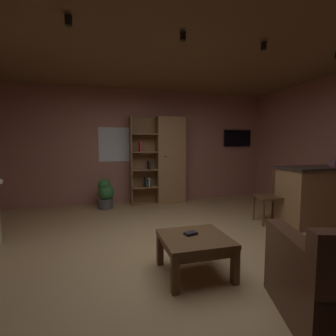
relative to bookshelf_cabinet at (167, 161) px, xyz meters
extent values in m
cube|color=tan|center=(-0.61, -2.74, -1.00)|extent=(6.48, 5.96, 0.02)
cube|color=#AD7060|center=(-0.61, 0.27, 0.33)|extent=(6.60, 0.06, 2.65)
cube|color=brown|center=(-0.61, -2.74, 1.66)|extent=(6.48, 5.96, 0.02)
cube|color=white|center=(-1.18, 0.24, 0.39)|extent=(0.71, 0.01, 0.78)
cube|color=#997047|center=(0.09, -0.01, 0.01)|extent=(0.66, 0.38, 2.01)
cube|color=#997047|center=(-0.55, 0.17, 0.01)|extent=(0.61, 0.02, 2.01)
cube|color=#997047|center=(-0.84, -0.01, 0.01)|extent=(0.02, 0.38, 2.01)
sphere|color=black|center=(-0.08, -0.21, 0.11)|extent=(0.04, 0.04, 0.04)
cube|color=#997047|center=(-0.55, -0.01, -0.98)|extent=(0.61, 0.38, 0.02)
cube|color=#997047|center=(-0.55, -0.01, -0.59)|extent=(0.61, 0.38, 0.02)
cube|color=#997047|center=(-0.55, -0.01, -0.19)|extent=(0.61, 0.38, 0.02)
cube|color=#997047|center=(-0.55, -0.01, 0.21)|extent=(0.61, 0.38, 0.02)
cube|color=#997047|center=(-0.55, -0.01, 0.61)|extent=(0.61, 0.38, 0.02)
cube|color=#387247|center=(-0.42, -0.06, -0.49)|extent=(0.04, 0.23, 0.18)
cube|color=black|center=(-0.43, -0.06, -0.08)|extent=(0.05, 0.23, 0.19)
cube|color=black|center=(-0.52, -0.06, -0.48)|extent=(0.04, 0.23, 0.21)
cube|color=#B22D2D|center=(-0.63, -0.06, 0.33)|extent=(0.04, 0.23, 0.22)
cube|color=beige|center=(-0.44, -0.06, -0.49)|extent=(0.04, 0.23, 0.19)
sphere|color=beige|center=(-0.47, -0.01, -0.54)|extent=(0.10, 0.10, 0.10)
cube|color=#997047|center=(2.18, -2.26, -0.51)|extent=(1.46, 0.59, 0.96)
cube|color=#2D2826|center=(2.18, -2.26, -0.01)|extent=(1.52, 0.65, 0.04)
cube|color=#995972|center=(2.36, -2.31, 0.06)|extent=(0.12, 0.12, 0.11)
cube|color=#4C2D1E|center=(-0.07, -4.11, -0.66)|extent=(0.42, 0.88, 0.67)
cube|color=brown|center=(-0.57, -3.26, -0.61)|extent=(0.70, 0.67, 0.05)
cube|color=brown|center=(-0.57, -3.26, -0.68)|extent=(0.63, 0.60, 0.08)
cube|color=brown|center=(-0.88, -3.56, -0.81)|extent=(0.07, 0.07, 0.36)
cube|color=brown|center=(-0.26, -3.56, -0.81)|extent=(0.07, 0.07, 0.36)
cube|color=brown|center=(-0.88, -2.97, -0.81)|extent=(0.07, 0.07, 0.36)
cube|color=brown|center=(-0.26, -2.97, -0.81)|extent=(0.07, 0.07, 0.36)
cube|color=black|center=(-0.59, -3.20, -0.57)|extent=(0.15, 0.12, 0.03)
cube|color=brown|center=(1.32, -1.98, -0.53)|extent=(0.48, 0.48, 0.04)
cube|color=brown|center=(1.51, -2.01, -0.29)|extent=(0.10, 0.40, 0.44)
cylinder|color=brown|center=(1.17, -1.78, -0.76)|extent=(0.04, 0.04, 0.46)
cylinder|color=brown|center=(1.12, -2.13, -0.76)|extent=(0.04, 0.04, 0.46)
cylinder|color=brown|center=(1.53, -1.83, -0.76)|extent=(0.04, 0.04, 0.46)
cylinder|color=brown|center=(1.48, -2.19, -0.76)|extent=(0.04, 0.04, 0.46)
cylinder|color=#4C4C51|center=(-1.42, -0.21, -0.88)|extent=(0.31, 0.31, 0.21)
sphere|color=#2D6B33|center=(-1.40, -0.20, -0.64)|extent=(0.34, 0.34, 0.34)
sphere|color=#2D6B33|center=(-1.44, -0.18, -0.48)|extent=(0.27, 0.27, 0.27)
cube|color=black|center=(1.99, 0.21, 0.55)|extent=(0.77, 0.05, 0.43)
cube|color=black|center=(1.99, 0.19, 0.55)|extent=(0.73, 0.01, 0.39)
cylinder|color=black|center=(-1.78, -2.93, 1.58)|extent=(0.07, 0.07, 0.09)
cylinder|color=black|center=(-0.59, -2.89, 1.58)|extent=(0.07, 0.07, 0.09)
cylinder|color=black|center=(0.46, -2.89, 1.58)|extent=(0.07, 0.07, 0.09)
camera|label=1|loc=(-1.52, -5.64, 0.38)|focal=26.55mm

